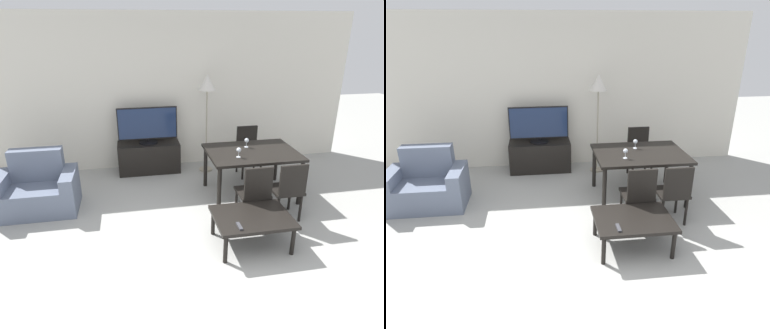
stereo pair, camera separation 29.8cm
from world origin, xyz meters
The scene contains 14 objects.
ground_plane centered at (0.00, 0.00, 0.00)m, with size 18.00×18.00×0.00m, color #9E9E99.
wall_back centered at (0.00, 3.37, 1.35)m, with size 7.02×0.06×2.70m.
armchair centered at (-1.95, 1.96, 0.30)m, with size 1.09×0.69×0.85m.
tv_stand centered at (-0.29, 3.07, 0.27)m, with size 1.08×0.46×0.54m.
tv centered at (-0.29, 3.07, 0.86)m, with size 1.03×0.32×0.64m.
coffee_table centered at (0.75, 0.59, 0.35)m, with size 0.91×0.68×0.39m.
dining_table centered at (1.18, 1.84, 0.65)m, with size 1.34×0.98×0.72m.
dining_chair_near centered at (0.94, 1.05, 0.47)m, with size 0.40×0.40×0.85m.
dining_chair_far centered at (1.41, 2.64, 0.47)m, with size 0.40×0.40×0.85m.
dining_chair_near_right centered at (1.41, 1.05, 0.47)m, with size 0.40×0.40×0.85m.
floor_lamp centered at (0.72, 2.93, 1.48)m, with size 0.30×0.30×1.72m.
remote_primary centered at (0.52, 0.39, 0.40)m, with size 0.04×0.15×0.02m.
wine_glass_left centered at (0.90, 1.64, 0.83)m, with size 0.07×0.07×0.15m.
wine_glass_center centered at (1.15, 2.03, 0.83)m, with size 0.07×0.07×0.15m.
Camera 1 is at (-0.60, -2.72, 2.49)m, focal length 32.00 mm.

